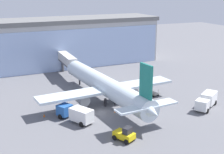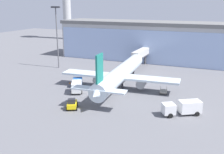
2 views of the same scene
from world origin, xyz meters
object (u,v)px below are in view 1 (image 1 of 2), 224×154
at_px(jet_bridge, 67,59).
at_px(safety_cone_wingtip, 44,115).
at_px(safety_cone_nose, 115,111).
at_px(catering_truck, 76,113).
at_px(baggage_cart, 152,93).
at_px(airplane, 106,86).
at_px(fuel_truck, 207,100).
at_px(pushback_tug, 125,134).

relative_size(jet_bridge, safety_cone_wingtip, 22.66).
bearing_deg(jet_bridge, safety_cone_nose, -176.47).
relative_size(catering_truck, baggage_cart, 2.44).
height_order(jet_bridge, airplane, airplane).
relative_size(baggage_cart, safety_cone_wingtip, 5.56).
bearing_deg(baggage_cart, fuel_truck, -161.02).
distance_m(airplane, safety_cone_nose, 6.50).
distance_m(baggage_cart, safety_cone_wingtip, 24.17).
height_order(baggage_cart, pushback_tug, pushback_tug).
xyz_separation_m(baggage_cart, safety_cone_nose, (-11.37, -5.60, -0.23)).
height_order(jet_bridge, baggage_cart, jet_bridge).
relative_size(jet_bridge, airplane, 0.35).
xyz_separation_m(catering_truck, fuel_truck, (25.38, -3.85, 0.00)).
xyz_separation_m(jet_bridge, pushback_tug, (-1.79, -38.91, -3.43)).
bearing_deg(pushback_tug, safety_cone_wingtip, 6.67).
xyz_separation_m(catering_truck, safety_cone_wingtip, (-4.74, 4.16, -1.19)).
bearing_deg(safety_cone_nose, catering_truck, -173.15).
relative_size(pushback_tug, safety_cone_wingtip, 6.71).
bearing_deg(pushback_tug, airplane, -40.07).
xyz_separation_m(baggage_cart, safety_cone_wingtip, (-24.05, -2.39, -0.23)).
xyz_separation_m(fuel_truck, pushback_tug, (-20.62, -5.95, -0.49)).
bearing_deg(safety_cone_wingtip, airplane, 10.55).
height_order(jet_bridge, safety_cone_nose, jet_bridge).
height_order(jet_bridge, catering_truck, jet_bridge).
bearing_deg(safety_cone_wingtip, jet_bridge, 65.65).
xyz_separation_m(baggage_cart, pushback_tug, (-14.55, -16.35, 0.47)).
relative_size(catering_truck, pushback_tug, 2.03).
bearing_deg(airplane, baggage_cart, -95.57).
bearing_deg(airplane, safety_cone_nose, 170.05).
relative_size(catering_truck, safety_cone_wingtip, 13.59).
height_order(baggage_cart, safety_cone_wingtip, baggage_cart).
bearing_deg(jet_bridge, airplane, -174.58).
height_order(catering_truck, pushback_tug, catering_truck).
relative_size(fuel_truck, pushback_tug, 1.98).
distance_m(fuel_truck, baggage_cart, 12.09).
bearing_deg(baggage_cart, pushback_tug, 127.03).
bearing_deg(fuel_truck, safety_cone_wingtip, -48.01).
relative_size(fuel_truck, safety_cone_nose, 13.30).
xyz_separation_m(airplane, fuel_truck, (16.98, -10.47, -1.97)).
distance_m(catering_truck, safety_cone_nose, 8.09).
distance_m(airplane, safety_cone_wingtip, 13.74).
bearing_deg(fuel_truck, pushback_tug, -17.02).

